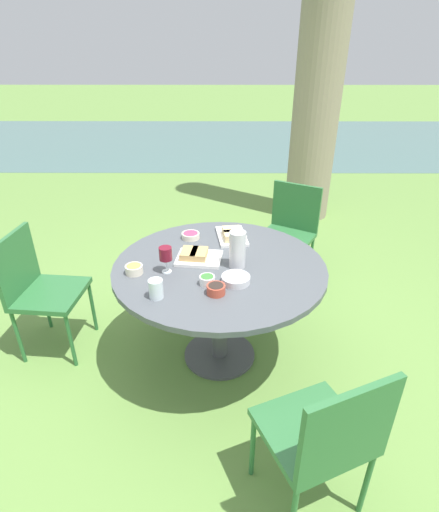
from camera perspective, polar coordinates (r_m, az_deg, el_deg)
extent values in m
plane|color=#668E42|center=(2.95, 0.00, -13.94)|extent=(40.00, 40.00, 0.00)
cube|color=#4C706B|center=(9.36, 0.23, 16.14)|extent=(40.00, 4.97, 0.01)
cylinder|color=#4C4C51|center=(2.95, 0.00, -13.81)|extent=(0.50, 0.50, 0.02)
cylinder|color=#4C4C51|center=(2.72, 0.00, -8.23)|extent=(0.11, 0.11, 0.70)
cylinder|color=#4C5156|center=(2.52, 0.00, -1.55)|extent=(1.34, 1.34, 0.03)
cube|color=#2D6B38|center=(3.59, 9.44, 2.59)|extent=(0.59, 0.58, 0.04)
cube|color=#2D6B38|center=(3.67, 10.87, 6.93)|extent=(0.40, 0.25, 0.42)
cylinder|color=#2D6B38|center=(3.61, 5.19, -1.16)|extent=(0.03, 0.03, 0.43)
cylinder|color=#2D6B38|center=(3.48, 10.97, -2.74)|extent=(0.03, 0.03, 0.43)
cylinder|color=#2D6B38|center=(3.91, 7.55, 1.15)|extent=(0.03, 0.03, 0.43)
cylinder|color=#2D6B38|center=(3.79, 12.94, -0.23)|extent=(0.03, 0.03, 0.43)
cube|color=#2D6B38|center=(3.00, -22.94, -5.01)|extent=(0.46, 0.48, 0.04)
cube|color=#2D6B38|center=(2.98, -27.07, -1.01)|extent=(0.07, 0.44, 0.42)
cylinder|color=#2D6B38|center=(2.91, -20.47, -11.26)|extent=(0.03, 0.03, 0.43)
cylinder|color=#2D6B38|center=(3.19, -17.67, -6.92)|extent=(0.03, 0.03, 0.43)
cylinder|color=#2D6B38|center=(3.08, -26.80, -10.32)|extent=(0.03, 0.03, 0.43)
cylinder|color=#2D6B38|center=(3.34, -23.57, -6.30)|extent=(0.03, 0.03, 0.43)
cube|color=#2D6B38|center=(1.99, 13.13, -23.11)|extent=(0.57, 0.56, 0.04)
cube|color=#2D6B38|center=(1.73, 17.96, -22.67)|extent=(0.42, 0.20, 0.42)
cylinder|color=#2D6B38|center=(2.35, 13.92, -21.80)|extent=(0.03, 0.03, 0.43)
cylinder|color=#2D6B38|center=(2.20, 4.76, -25.40)|extent=(0.03, 0.03, 0.43)
cylinder|color=#2D6B38|center=(2.19, 20.22, -28.12)|extent=(0.03, 0.03, 0.43)
cylinder|color=silver|center=(2.43, 2.58, 0.92)|extent=(0.10, 0.10, 0.24)
cone|color=silver|center=(2.39, 3.72, 3.02)|extent=(0.03, 0.03, 0.03)
cylinder|color=silver|center=(2.45, -7.54, -2.19)|extent=(0.06, 0.06, 0.01)
cylinder|color=silver|center=(2.43, -7.60, -1.32)|extent=(0.01, 0.01, 0.08)
cylinder|color=maroon|center=(2.39, -7.73, 0.35)|extent=(0.08, 0.08, 0.08)
cube|color=white|center=(2.85, 1.74, 2.85)|extent=(0.24, 0.35, 0.02)
cube|color=#E0C184|center=(2.77, 1.98, 2.86)|extent=(0.14, 0.13, 0.05)
cube|color=#E0C184|center=(2.84, 1.75, 3.49)|extent=(0.14, 0.13, 0.05)
cube|color=white|center=(2.56, -2.92, -0.32)|extent=(0.31, 0.26, 0.02)
cube|color=tan|center=(2.56, -4.35, 0.38)|extent=(0.12, 0.16, 0.04)
cube|color=tan|center=(2.55, -2.94, 0.29)|extent=(0.12, 0.16, 0.04)
cylinder|color=beige|center=(2.46, -12.11, -1.89)|extent=(0.11, 0.11, 0.05)
cylinder|color=#E0C147|center=(2.45, -12.14, -1.58)|extent=(0.09, 0.09, 0.02)
cylinder|color=white|center=(2.30, -1.77, -3.48)|extent=(0.09, 0.09, 0.05)
cylinder|color=#387533|center=(2.29, -1.78, -3.15)|extent=(0.07, 0.07, 0.02)
cylinder|color=#B74733|center=(2.21, -0.50, -4.81)|extent=(0.10, 0.10, 0.05)
cylinder|color=#2D231E|center=(2.21, -0.51, -4.46)|extent=(0.09, 0.09, 0.02)
cylinder|color=beige|center=(2.84, -4.15, 2.91)|extent=(0.13, 0.13, 0.04)
cylinder|color=#D6385B|center=(2.84, -4.16, 3.13)|extent=(0.10, 0.10, 0.02)
cylinder|color=silver|center=(2.32, 2.34, -3.34)|extent=(0.17, 0.17, 0.04)
cylinder|color=silver|center=(2.31, 2.35, -3.08)|extent=(0.14, 0.14, 0.02)
cylinder|color=silver|center=(2.20, -9.07, -4.66)|extent=(0.08, 0.08, 0.11)
cube|color=brown|center=(3.87, -5.24, -0.59)|extent=(0.30, 0.14, 0.24)
torus|color=brown|center=(3.80, -5.33, 1.39)|extent=(0.19, 0.01, 0.19)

